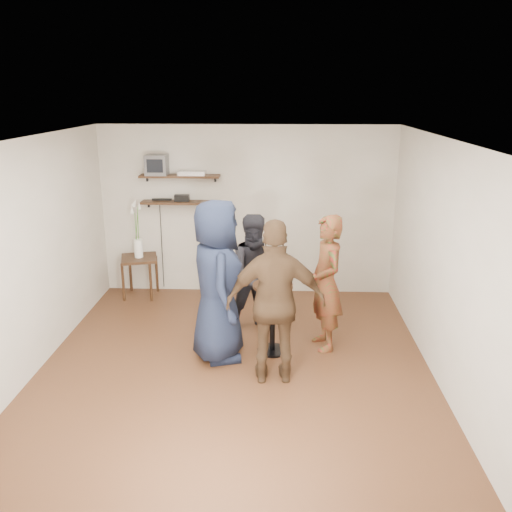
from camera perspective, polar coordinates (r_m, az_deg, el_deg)
The scene contains 18 objects.
room at distance 5.94m, azimuth -2.36°, elevation -0.36°, with size 4.58×5.08×2.68m.
shelf_upper at distance 8.25m, azimuth -8.03°, elevation 8.33°, with size 1.20×0.25×0.04m, color black.
shelf_lower at distance 8.32m, azimuth -7.92°, elevation 5.61°, with size 1.20×0.25×0.04m, color black.
crt_monitor at distance 8.29m, azimuth -10.38°, elevation 9.44°, with size 0.32×0.30×0.30m, color #59595B.
dvd_deck at distance 8.21m, azimuth -6.73°, elevation 8.68°, with size 0.40×0.24×0.06m, color silver.
radio at distance 8.30m, azimuth -7.81°, elevation 6.07°, with size 0.22×0.10×0.10m, color black.
power_strip at distance 8.42m, azimuth -9.88°, elevation 5.88°, with size 0.30×0.05×0.03m, color black.
side_table at distance 8.51m, azimuth -12.17°, elevation -0.78°, with size 0.64×0.64×0.63m.
vase_lilies at distance 8.40m, azimuth -12.35°, elevation 1.77°, with size 0.19×0.19×0.91m.
drinks_table at distance 6.53m, azimuth 1.76°, elevation -5.59°, with size 0.48×0.48×0.88m.
wine_glass_fl at distance 6.34m, azimuth 1.23°, elevation -1.97°, with size 0.07×0.07×0.20m.
wine_glass_fr at distance 6.35m, azimuth 2.42°, elevation -1.92°, with size 0.07×0.07×0.20m.
wine_glass_bl at distance 6.42m, azimuth 1.54°, elevation -1.59°, with size 0.07×0.07×0.22m.
wine_glass_br at distance 6.38m, azimuth 2.04°, elevation -1.72°, with size 0.07×0.07×0.22m.
person_plaid at distance 6.61m, azimuth 7.39°, elevation -2.85°, with size 0.61×0.40×1.68m, color #A41219.
person_dark at distance 7.04m, azimuth 0.09°, elevation -1.89°, with size 0.77×0.60×1.58m, color black.
person_navy at distance 6.28m, azimuth -4.13°, elevation -2.68°, with size 0.94×0.61×1.92m, color #161D33.
person_brown at distance 5.79m, azimuth 2.12°, elevation -4.95°, with size 1.07×0.44×1.82m, color #47311E.
Camera 1 is at (0.49, -5.65, 3.07)m, focal length 38.00 mm.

